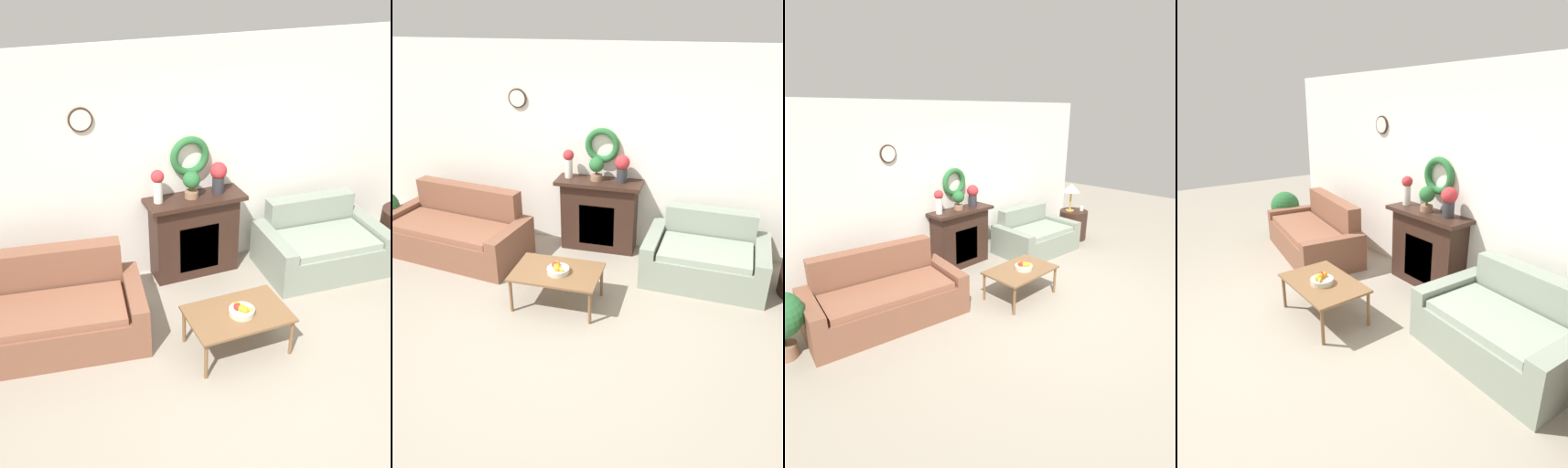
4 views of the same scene
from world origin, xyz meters
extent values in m
plane|color=gray|center=(0.00, 0.00, 0.00)|extent=(16.00, 16.00, 0.00)
cube|color=white|center=(0.00, 2.36, 1.35)|extent=(6.80, 0.06, 2.70)
cylinder|color=#382319|center=(-1.11, 2.31, 1.98)|extent=(0.25, 0.02, 0.25)
cylinder|color=white|center=(-1.11, 2.30, 1.98)|extent=(0.21, 0.01, 0.21)
torus|color=#286633|center=(0.05, 2.28, 1.44)|extent=(0.46, 0.08, 0.46)
cube|color=#331E16|center=(0.05, 2.16, 0.48)|extent=(1.01, 0.34, 0.95)
cube|color=black|center=(0.05, 2.00, 0.41)|extent=(0.48, 0.02, 0.57)
cube|color=orange|center=(0.05, 1.99, 0.33)|extent=(0.39, 0.01, 0.31)
cube|color=#331E16|center=(0.05, 2.12, 0.98)|extent=(1.15, 0.41, 0.05)
cube|color=brown|center=(-1.81, 1.38, 0.20)|extent=(1.68, 0.95, 0.40)
cube|color=brown|center=(-1.74, 1.83, 0.44)|extent=(1.61, 0.44, 0.88)
cube|color=brown|center=(-2.66, 1.61, 0.27)|extent=(0.31, 0.94, 0.54)
cube|color=brown|center=(-0.92, 1.34, 0.27)|extent=(0.31, 0.94, 0.54)
cube|color=brown|center=(-1.81, 1.38, 0.44)|extent=(1.61, 0.89, 0.08)
cube|color=gray|center=(1.50, 1.55, 0.20)|extent=(1.16, 0.81, 0.40)
cube|color=gray|center=(1.54, 2.02, 0.40)|extent=(1.13, 0.28, 0.80)
cube|color=gray|center=(0.87, 1.69, 0.27)|extent=(0.23, 0.96, 0.54)
cube|color=gray|center=(2.15, 1.61, 0.27)|extent=(0.23, 0.96, 0.54)
cube|color=gray|center=(1.50, 1.55, 0.44)|extent=(1.12, 0.75, 0.08)
cube|color=brown|center=(-0.08, 0.70, 0.41)|extent=(0.98, 0.64, 0.03)
cylinder|color=brown|center=(-0.53, 0.42, 0.20)|extent=(0.04, 0.04, 0.40)
cylinder|color=brown|center=(0.37, 0.42, 0.20)|extent=(0.04, 0.04, 0.40)
cylinder|color=brown|center=(-0.53, 0.98, 0.20)|extent=(0.04, 0.04, 0.40)
cylinder|color=brown|center=(0.37, 0.98, 0.20)|extent=(0.04, 0.04, 0.40)
cylinder|color=beige|center=(-0.06, 0.67, 0.46)|extent=(0.25, 0.25, 0.06)
sphere|color=#B2231E|center=(-0.10, 0.69, 0.51)|extent=(0.08, 0.08, 0.08)
sphere|color=orange|center=(-0.09, 0.71, 0.51)|extent=(0.07, 0.07, 0.07)
sphere|color=orange|center=(-0.07, 0.65, 0.51)|extent=(0.08, 0.08, 0.08)
sphere|color=orange|center=(-0.05, 0.62, 0.51)|extent=(0.07, 0.07, 0.07)
ellipsoid|color=yellow|center=(-0.05, 0.64, 0.51)|extent=(0.17, 0.12, 0.04)
cylinder|color=silver|center=(-0.37, 2.16, 1.13)|extent=(0.10, 0.10, 0.25)
sphere|color=#B72D33|center=(-0.37, 2.16, 1.31)|extent=(0.15, 0.15, 0.15)
cylinder|color=#2D2D33|center=(0.35, 2.16, 1.10)|extent=(0.14, 0.14, 0.19)
sphere|color=#B72D33|center=(0.35, 2.16, 1.27)|extent=(0.20, 0.20, 0.20)
cylinder|color=#8E664C|center=(0.01, 2.14, 1.04)|extent=(0.16, 0.16, 0.08)
cylinder|color=#4C3823|center=(0.01, 2.14, 1.11)|extent=(0.02, 0.02, 0.05)
sphere|color=#286633|center=(0.01, 2.14, 1.22)|extent=(0.20, 0.20, 0.20)
camera|label=1|loc=(-2.05, -3.05, 3.65)|focal=42.00mm
camera|label=2|loc=(1.35, -3.43, 3.05)|focal=35.00mm
camera|label=3|loc=(-3.78, -2.30, 2.56)|focal=28.00mm
camera|label=4|loc=(3.10, -1.03, 2.27)|focal=28.00mm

